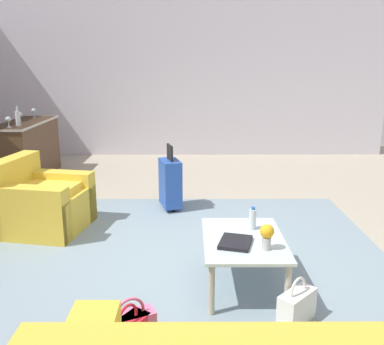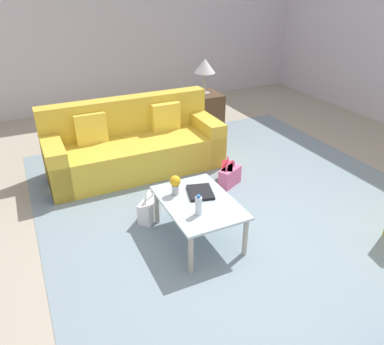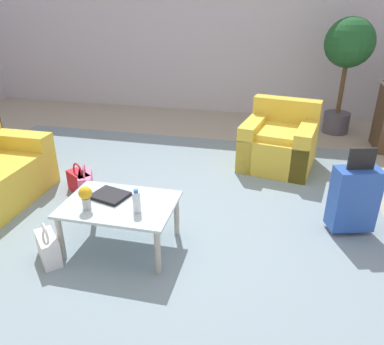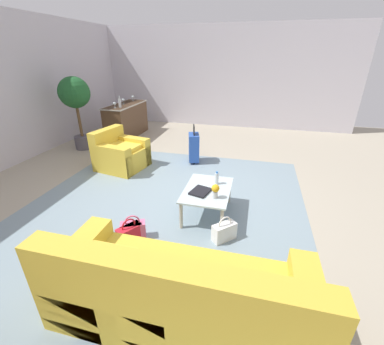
{
  "view_description": "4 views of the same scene",
  "coord_description": "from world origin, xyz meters",
  "px_view_note": "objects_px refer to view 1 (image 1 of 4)",
  "views": [
    {
      "loc": [
        -3.69,
        -0.06,
        1.84
      ],
      "look_at": [
        0.03,
        -0.07,
        0.89
      ],
      "focal_mm": 40.0,
      "sensor_mm": 36.0,
      "label": 1
    },
    {
      "loc": [
        2.35,
        -1.88,
        2.4
      ],
      "look_at": [
        -0.55,
        -0.5,
        0.68
      ],
      "focal_mm": 35.0,
      "sensor_mm": 36.0,
      "label": 2
    },
    {
      "loc": [
        0.83,
        -3.06,
        2.04
      ],
      "look_at": [
        0.16,
        -0.18,
        0.64
      ],
      "focal_mm": 35.0,
      "sensor_mm": 36.0,
      "label": 3
    },
    {
      "loc": [
        -3.67,
        -1.09,
        2.24
      ],
      "look_at": [
        -0.3,
        -0.24,
        0.63
      ],
      "focal_mm": 24.0,
      "sensor_mm": 36.0,
      "label": 4
    }
  ],
  "objects_px": {
    "wine_glass_left_of_centre": "(20,115)",
    "wine_glass_leftmost": "(8,120)",
    "water_bottle": "(253,219)",
    "wine_bottle_clear": "(18,118)",
    "handbag_white": "(297,306)",
    "suitcase_blue": "(170,182)",
    "handbag_pink": "(131,328)",
    "bar_console": "(26,150)",
    "handbag_red": "(128,336)",
    "wine_glass_right_of_centre": "(34,111)",
    "coffee_table": "(243,245)",
    "armchair": "(38,204)",
    "coffee_table_book": "(235,242)",
    "flower_vase": "(267,234)"
  },
  "relations": [
    {
      "from": "bar_console",
      "to": "coffee_table_book",
      "type": "bearing_deg",
      "value": -140.16
    },
    {
      "from": "wine_glass_left_of_centre",
      "to": "wine_bottle_clear",
      "type": "height_order",
      "value": "wine_bottle_clear"
    },
    {
      "from": "wine_glass_left_of_centre",
      "to": "suitcase_blue",
      "type": "xyz_separation_m",
      "value": [
        -1.5,
        -2.45,
        -0.69
      ]
    },
    {
      "from": "suitcase_blue",
      "to": "wine_glass_leftmost",
      "type": "bearing_deg",
      "value": 68.95
    },
    {
      "from": "coffee_table",
      "to": "bar_console",
      "type": "height_order",
      "value": "bar_console"
    },
    {
      "from": "armchair",
      "to": "handbag_pink",
      "type": "distance_m",
      "value": 2.49
    },
    {
      "from": "wine_glass_right_of_centre",
      "to": "bar_console",
      "type": "bearing_deg",
      "value": -177.13
    },
    {
      "from": "handbag_red",
      "to": "coffee_table",
      "type": "bearing_deg",
      "value": -44.03
    },
    {
      "from": "handbag_pink",
      "to": "handbag_white",
      "type": "xyz_separation_m",
      "value": [
        0.26,
        -1.17,
        0.0
      ]
    },
    {
      "from": "wine_glass_leftmost",
      "to": "handbag_pink",
      "type": "xyz_separation_m",
      "value": [
        -3.71,
        -2.25,
        -0.92
      ]
    },
    {
      "from": "bar_console",
      "to": "handbag_pink",
      "type": "distance_m",
      "value": 4.86
    },
    {
      "from": "flower_vase",
      "to": "coffee_table",
      "type": "bearing_deg",
      "value": 34.29
    },
    {
      "from": "wine_bottle_clear",
      "to": "handbag_pink",
      "type": "distance_m",
      "value": 4.46
    },
    {
      "from": "armchair",
      "to": "handbag_white",
      "type": "bearing_deg",
      "value": -126.31
    },
    {
      "from": "coffee_table",
      "to": "wine_bottle_clear",
      "type": "distance_m",
      "value": 4.29
    },
    {
      "from": "water_bottle",
      "to": "handbag_red",
      "type": "distance_m",
      "value": 1.49
    },
    {
      "from": "wine_glass_left_of_centre",
      "to": "wine_glass_right_of_centre",
      "type": "relative_size",
      "value": 1.0
    },
    {
      "from": "wine_glass_left_of_centre",
      "to": "wine_glass_leftmost",
      "type": "bearing_deg",
      "value": -174.34
    },
    {
      "from": "wine_glass_left_of_centre",
      "to": "suitcase_blue",
      "type": "distance_m",
      "value": 2.95
    },
    {
      "from": "wine_bottle_clear",
      "to": "handbag_red",
      "type": "distance_m",
      "value": 4.53
    },
    {
      "from": "wine_bottle_clear",
      "to": "handbag_white",
      "type": "bearing_deg",
      "value": -136.83
    },
    {
      "from": "bar_console",
      "to": "wine_glass_right_of_centre",
      "type": "bearing_deg",
      "value": 2.87
    },
    {
      "from": "armchair",
      "to": "wine_glass_right_of_centre",
      "type": "relative_size",
      "value": 6.73
    },
    {
      "from": "bar_console",
      "to": "handbag_white",
      "type": "relative_size",
      "value": 4.75
    },
    {
      "from": "coffee_table",
      "to": "water_bottle",
      "type": "xyz_separation_m",
      "value": [
        0.2,
        -0.1,
        0.15
      ]
    },
    {
      "from": "wine_glass_right_of_centre",
      "to": "suitcase_blue",
      "type": "relative_size",
      "value": 0.18
    },
    {
      "from": "wine_glass_leftmost",
      "to": "wine_glass_left_of_centre",
      "type": "height_order",
      "value": "same"
    },
    {
      "from": "flower_vase",
      "to": "wine_glass_left_of_centre",
      "type": "distance_m",
      "value": 4.99
    },
    {
      "from": "water_bottle",
      "to": "coffee_table_book",
      "type": "height_order",
      "value": "water_bottle"
    },
    {
      "from": "wine_glass_leftmost",
      "to": "handbag_pink",
      "type": "distance_m",
      "value": 4.43
    },
    {
      "from": "armchair",
      "to": "handbag_white",
      "type": "distance_m",
      "value": 3.1
    },
    {
      "from": "water_bottle",
      "to": "coffee_table_book",
      "type": "xyz_separation_m",
      "value": [
        -0.32,
        0.18,
        -0.08
      ]
    },
    {
      "from": "coffee_table_book",
      "to": "flower_vase",
      "type": "distance_m",
      "value": 0.27
    },
    {
      "from": "flower_vase",
      "to": "wine_glass_left_of_centre",
      "type": "relative_size",
      "value": 1.33
    },
    {
      "from": "bar_console",
      "to": "handbag_red",
      "type": "distance_m",
      "value": 4.93
    },
    {
      "from": "water_bottle",
      "to": "handbag_white",
      "type": "height_order",
      "value": "water_bottle"
    },
    {
      "from": "suitcase_blue",
      "to": "handbag_pink",
      "type": "relative_size",
      "value": 2.37
    },
    {
      "from": "handbag_white",
      "to": "handbag_red",
      "type": "xyz_separation_m",
      "value": [
        -0.35,
        1.18,
        0.0
      ]
    },
    {
      "from": "wine_glass_left_of_centre",
      "to": "wine_glass_right_of_centre",
      "type": "bearing_deg",
      "value": -1.64
    },
    {
      "from": "flower_vase",
      "to": "bar_console",
      "type": "height_order",
      "value": "bar_console"
    },
    {
      "from": "water_bottle",
      "to": "bar_console",
      "type": "height_order",
      "value": "bar_console"
    },
    {
      "from": "armchair",
      "to": "flower_vase",
      "type": "xyz_separation_m",
      "value": [
        -1.53,
        -2.31,
        0.27
      ]
    },
    {
      "from": "handbag_red",
      "to": "coffee_table_book",
      "type": "bearing_deg",
      "value": -45.41
    },
    {
      "from": "handbag_pink",
      "to": "handbag_white",
      "type": "distance_m",
      "value": 1.2
    },
    {
      "from": "suitcase_blue",
      "to": "wine_glass_right_of_centre",
      "type": "bearing_deg",
      "value": 49.42
    },
    {
      "from": "flower_vase",
      "to": "suitcase_blue",
      "type": "distance_m",
      "value": 2.39
    },
    {
      "from": "water_bottle",
      "to": "wine_glass_left_of_centre",
      "type": "height_order",
      "value": "wine_glass_left_of_centre"
    },
    {
      "from": "bar_console",
      "to": "wine_glass_leftmost",
      "type": "xyz_separation_m",
      "value": [
        -0.58,
        -0.01,
        0.56
      ]
    },
    {
      "from": "bar_console",
      "to": "wine_bottle_clear",
      "type": "bearing_deg",
      "value": -166.61
    },
    {
      "from": "handbag_red",
      "to": "armchair",
      "type": "bearing_deg",
      "value": 31.1
    }
  ]
}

